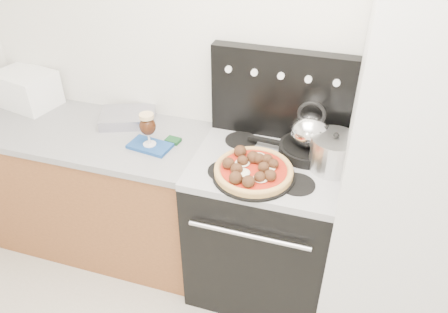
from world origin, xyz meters
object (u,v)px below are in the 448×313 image
at_px(stove_body, 262,228).
at_px(fridge, 411,184).
at_px(stock_pot, 333,154).
at_px(oven_mitt, 150,146).
at_px(tea_kettle, 310,128).
at_px(toaster_oven, 27,89).
at_px(pizza, 254,169).
at_px(beer_glass, 148,129).
at_px(skillet, 307,149).
at_px(base_cabinet, 97,191).
at_px(pizza_pan, 253,174).

xyz_separation_m(stove_body, fridge, (0.70, -0.03, 0.51)).
distance_m(stove_body, stock_pot, 0.65).
bearing_deg(oven_mitt, stock_pot, 4.69).
bearing_deg(stock_pot, tea_kettle, 148.01).
distance_m(toaster_oven, pizza, 1.60).
relative_size(beer_glass, pizza, 0.50).
bearing_deg(toaster_oven, beer_glass, -1.99).
height_order(stove_body, skillet, skillet).
bearing_deg(stove_body, tea_kettle, 34.78).
bearing_deg(pizza, stove_body, 75.18).
bearing_deg(skillet, stove_body, -145.22).
relative_size(fridge, oven_mitt, 8.20).
distance_m(base_cabinet, toaster_oven, 0.78).
bearing_deg(skillet, toaster_oven, 177.85).
height_order(stove_body, fridge, fridge).
bearing_deg(fridge, base_cabinet, 178.41).
relative_size(pizza_pan, skillet, 1.39).
xyz_separation_m(pizza_pan, pizza, (0.00, 0.00, 0.03)).
xyz_separation_m(beer_glass, stock_pot, (0.97, 0.08, -0.01)).
distance_m(stove_body, fridge, 0.87).
relative_size(skillet, stock_pot, 1.28).
height_order(stove_body, beer_glass, beer_glass).
bearing_deg(stove_body, pizza, -104.82).
height_order(pizza, stock_pot, stock_pot).
bearing_deg(stock_pot, skillet, 148.01).
height_order(base_cabinet, skillet, skillet).
relative_size(base_cabinet, pizza_pan, 3.52).
bearing_deg(fridge, skillet, 163.33).
distance_m(fridge, toaster_oven, 2.31).
distance_m(fridge, skillet, 0.54).
distance_m(oven_mitt, pizza_pan, 0.62).
bearing_deg(pizza_pan, stock_pot, 27.07).
xyz_separation_m(fridge, tea_kettle, (-0.51, 0.15, 0.13)).
relative_size(stove_body, pizza, 2.26).
relative_size(fridge, tea_kettle, 8.84).
distance_m(pizza_pan, pizza, 0.03).
relative_size(oven_mitt, stock_pot, 1.00).
height_order(base_cabinet, pizza, pizza).
bearing_deg(tea_kettle, pizza, -114.14).
bearing_deg(pizza_pan, oven_mitt, 170.32).
height_order(skillet, stock_pot, stock_pot).
bearing_deg(oven_mitt, tea_kettle, 11.23).
xyz_separation_m(beer_glass, pizza_pan, (0.61, -0.10, -0.09)).
relative_size(base_cabinet, pizza, 3.72).
distance_m(base_cabinet, fridge, 1.88).
xyz_separation_m(beer_glass, skillet, (0.84, 0.17, -0.07)).
bearing_deg(toaster_oven, stock_pot, 7.23).
height_order(pizza, skillet, pizza).
bearing_deg(tea_kettle, skillet, 0.00).
height_order(base_cabinet, stock_pot, stock_pot).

